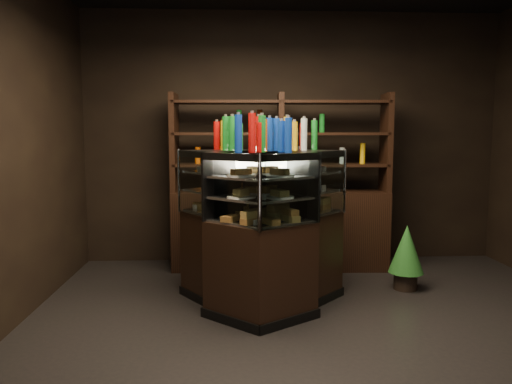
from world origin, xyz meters
TOP-DOWN VIEW (x-y plane):
  - ground at (0.00, 0.00)m, footprint 5.00×5.00m
  - room_shell at (0.00, 0.00)m, footprint 5.02×5.02m
  - display_case at (-0.50, 0.80)m, footprint 1.59×1.43m
  - food_display at (-0.50, 0.80)m, footprint 1.17×1.07m
  - bottles_top at (-0.50, 0.81)m, footprint 1.00×0.93m
  - potted_conifer at (0.98, 1.20)m, footprint 0.34×0.34m
  - back_shelving at (-0.20, 2.05)m, footprint 2.47×0.53m

SIDE VIEW (x-z plane):
  - ground at x=0.00m, z-range 0.00..0.00m
  - potted_conifer at x=0.98m, z-range 0.05..0.79m
  - display_case at x=-0.50m, z-range -0.23..1.18m
  - back_shelving at x=-0.20m, z-range -0.39..1.61m
  - food_display at x=-0.50m, z-range 0.87..1.30m
  - bottles_top at x=-0.50m, z-range 1.39..1.69m
  - room_shell at x=0.00m, z-range 0.44..3.45m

